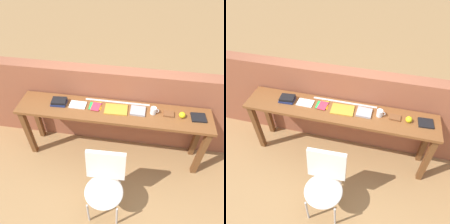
% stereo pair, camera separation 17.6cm
% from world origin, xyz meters
% --- Properties ---
extents(ground_plane, '(40.00, 40.00, 0.00)m').
position_xyz_m(ground_plane, '(0.00, 0.00, 0.00)').
color(ground_plane, '#9E7547').
extents(brick_wall_back, '(6.00, 0.20, 1.26)m').
position_xyz_m(brick_wall_back, '(0.00, 0.64, 0.63)').
color(brick_wall_back, '#935138').
rests_on(brick_wall_back, ground).
extents(sideboard, '(2.50, 0.44, 0.88)m').
position_xyz_m(sideboard, '(0.00, 0.30, 0.74)').
color(sideboard, brown).
rests_on(sideboard, ground).
extents(chair_white_moulded, '(0.46, 0.47, 0.89)m').
position_xyz_m(chair_white_moulded, '(0.03, -0.51, 0.53)').
color(chair_white_moulded, silver).
rests_on(chair_white_moulded, ground).
extents(book_stack_leftmost, '(0.20, 0.16, 0.06)m').
position_xyz_m(book_stack_leftmost, '(-0.72, 0.33, 0.91)').
color(book_stack_leftmost, navy).
rests_on(book_stack_leftmost, sideboard).
extents(magazine_cycling, '(0.22, 0.14, 0.01)m').
position_xyz_m(magazine_cycling, '(-0.46, 0.33, 0.89)').
color(magazine_cycling, white).
rests_on(magazine_cycling, sideboard).
extents(pamphlet_pile_colourful, '(0.17, 0.18, 0.01)m').
position_xyz_m(pamphlet_pile_colourful, '(-0.22, 0.34, 0.89)').
color(pamphlet_pile_colourful, orange).
rests_on(pamphlet_pile_colourful, sideboard).
extents(book_open_centre, '(0.30, 0.20, 0.02)m').
position_xyz_m(book_open_centre, '(0.04, 0.32, 0.89)').
color(book_open_centre, gold).
rests_on(book_open_centre, sideboard).
extents(book_grey_hardcover, '(0.19, 0.18, 0.03)m').
position_xyz_m(book_grey_hardcover, '(0.32, 0.33, 0.89)').
color(book_grey_hardcover, '#9E9EA3').
rests_on(book_grey_hardcover, sideboard).
extents(mug, '(0.11, 0.08, 0.09)m').
position_xyz_m(mug, '(0.51, 0.33, 0.92)').
color(mug, white).
rests_on(mug, sideboard).
extents(leather_journal_brown, '(0.13, 0.11, 0.02)m').
position_xyz_m(leather_journal_brown, '(0.70, 0.33, 0.89)').
color(leather_journal_brown, brown).
rests_on(leather_journal_brown, sideboard).
extents(sports_ball_small, '(0.08, 0.08, 0.08)m').
position_xyz_m(sports_ball_small, '(0.86, 0.31, 0.92)').
color(sports_ball_small, yellow).
rests_on(sports_ball_small, sideboard).
extents(book_repair_rightmost, '(0.18, 0.17, 0.02)m').
position_xyz_m(book_repair_rightmost, '(1.07, 0.33, 0.89)').
color(book_repair_rightmost, black).
rests_on(book_repair_rightmost, sideboard).
extents(ruler_metal_back_edge, '(0.86, 0.03, 0.00)m').
position_xyz_m(ruler_metal_back_edge, '(0.04, 0.47, 0.88)').
color(ruler_metal_back_edge, silver).
rests_on(ruler_metal_back_edge, sideboard).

